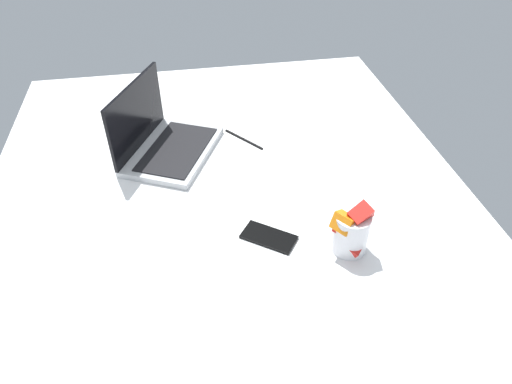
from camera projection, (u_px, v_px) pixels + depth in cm
name	position (u px, v px, depth cm)	size (l,w,h in cm)	color
bed_mattress	(232.00, 227.00, 137.33)	(180.00, 140.00, 18.00)	white
laptop	(163.00, 141.00, 148.62)	(39.71, 35.04, 23.00)	#B7BABC
snack_cup	(351.00, 231.00, 114.64)	(10.51, 11.22, 15.15)	silver
cell_phone	(269.00, 237.00, 121.09)	(6.80, 14.00, 0.80)	black
charger_cable	(244.00, 139.00, 156.71)	(17.00, 0.60, 0.60)	black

